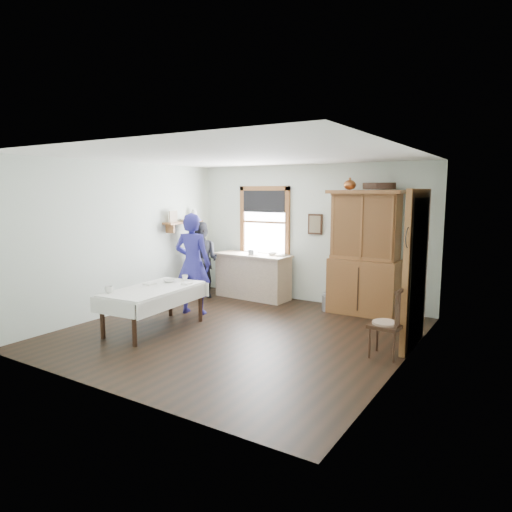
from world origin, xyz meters
name	(u,v)px	position (x,y,z in m)	size (l,w,h in m)	color
room	(237,247)	(0.00, 0.00, 1.35)	(5.01, 5.01, 2.70)	black
window	(264,218)	(-1.00, 2.47, 1.63)	(1.18, 0.07, 1.48)	white
doorway	(417,265)	(2.46, 0.85, 1.16)	(0.09, 1.14, 2.22)	#494034
wall_shelf	(185,221)	(-2.37, 1.54, 1.57)	(0.24, 1.00, 0.44)	#965A2E
framed_picture	(315,224)	(0.15, 2.46, 1.55)	(0.30, 0.04, 0.40)	#331B12
rug_beater	(409,228)	(2.45, 0.30, 1.72)	(0.27, 0.27, 0.01)	black
work_counter	(253,276)	(-1.07, 2.13, 0.46)	(1.60, 0.61, 0.91)	#CAAF8C
china_hutch	(364,253)	(1.26, 2.15, 1.10)	(1.30, 0.62, 2.21)	#965A2E
dining_table	(154,309)	(-1.23, -0.54, 0.34)	(0.89, 1.69, 0.68)	white
spindle_chair	(386,322)	(2.24, 0.21, 0.47)	(0.43, 0.43, 0.94)	#331B12
pail	(329,303)	(0.68, 2.00, 0.15)	(0.27, 0.27, 0.29)	#9EA1A6
wicker_basket	(344,307)	(0.96, 2.03, 0.11)	(0.38, 0.27, 0.22)	#9B6E46
woman_blue	(193,267)	(-1.33, 0.54, 0.84)	(0.61, 0.40, 1.68)	navy
figure_dark	(202,263)	(-2.01, 1.62, 0.73)	(0.71, 0.55, 1.45)	black
table_cup_a	(109,290)	(-1.53, -1.16, 0.73)	(0.13, 0.13, 0.10)	white
table_cup_b	(185,278)	(-1.20, 0.17, 0.72)	(0.10, 0.10, 0.10)	white
table_bowl	(169,281)	(-1.33, -0.08, 0.70)	(0.20, 0.20, 0.05)	white
counter_book	(277,255)	(-0.55, 2.21, 0.92)	(0.16, 0.22, 0.02)	#73674D
counter_bowl	(272,254)	(-0.65, 2.20, 0.94)	(0.18, 0.18, 0.06)	white
shelf_bowl	(185,220)	(-2.37, 1.55, 1.60)	(0.22, 0.22, 0.05)	white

